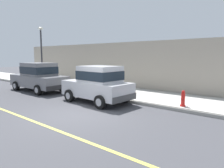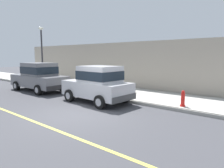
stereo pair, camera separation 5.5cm
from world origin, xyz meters
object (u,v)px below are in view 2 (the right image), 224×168
Objects in this scene: car_grey_sedan at (39,77)px; dog_tan at (132,88)px; fire_hydrant at (183,99)px; street_lamp at (42,49)px; car_silver_hatchback at (98,84)px.

dog_tan is (2.81, -5.74, -0.55)m from car_grey_sedan.
fire_hydrant is 0.16× the size of street_lamp.
car_silver_hatchback is 5.53m from car_grey_sedan.
street_lamp is (-0.10, 11.18, 2.43)m from fire_hydrant.
dog_tan is at bearing 70.08° from fire_hydrant.
fire_hydrant is (-1.33, -3.67, 0.05)m from dog_tan.
dog_tan is at bearing -63.89° from car_grey_sedan.
street_lamp is at bearing 100.78° from dog_tan.
fire_hydrant is 11.45m from street_lamp.
fire_hydrant reaches higher than dog_tan.
street_lamp is (1.38, 1.77, 1.92)m from car_grey_sedan.
car_grey_sedan is 6.36× the size of fire_hydrant.
car_grey_sedan reaches higher than fire_hydrant.
car_grey_sedan is 2.96m from street_lamp.
dog_tan is (2.78, -0.21, -0.55)m from car_silver_hatchback.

